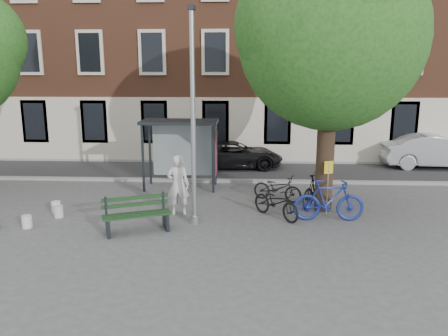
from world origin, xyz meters
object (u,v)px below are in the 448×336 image
Objects in this scene: bike_d at (316,189)px; car_silver at (435,151)px; bus_shelter at (191,138)px; bike_c at (276,202)px; bike_b at (329,200)px; bench at (137,216)px; bike_a at (277,188)px; car_dark at (235,155)px; lamppost at (193,130)px; notice_sign at (328,177)px; painter at (178,185)px.

bike_d is 0.39× the size of car_silver.
bus_shelter is 4.84m from bike_c.
bike_b is 1.53m from bike_d.
bus_shelter is 5.12m from bike_d.
bike_a is at bearing 15.37° from bench.
car_dark is at bearing 20.97° from bike_b.
bike_a is at bearing -168.78° from car_dark.
bike_d is at bearing 26.91° from lamppost.
bus_shelter is 5.16m from bench.
bike_d is at bearing 3.95° from bike_b.
car_silver is at bearing 30.00° from notice_sign.
bench is 1.14× the size of notice_sign.
car_dark is at bearing -29.05° from bike_d.
car_dark is at bearing 94.61° from notice_sign.
bike_d is at bearing 2.04° from bike_c.
painter is 3.63m from bike_a.
notice_sign is at bearing 135.55° from bike_d.
car_dark is 9.34m from car_silver.
lamppost reaches higher than bike_c.
bike_a is (3.20, -1.65, -1.46)m from bus_shelter.
painter is (0.02, -3.32, -0.97)m from bus_shelter.
notice_sign is at bearing -161.65° from car_dark.
bench is at bearing 177.74° from notice_sign.
bike_d is 1.20m from notice_sign.
car_silver reaches higher than bike_b.
bike_c is at bearing -3.34° from bench.
bench is 5.86m from notice_sign.
notice_sign is at bearing -29.43° from bike_c.
bike_c is 1.00× the size of bike_d.
bench is at bearing -153.67° from lamppost.
painter reaches higher than bench.
bench is at bearing 129.12° from car_silver.
notice_sign is at bearing -178.58° from painter.
notice_sign reaches higher than bike_d.
bike_d is at bearing 4.16° from bench.
bench is (-0.92, -4.86, -1.48)m from bus_shelter.
car_silver is (7.87, 7.66, 0.30)m from bike_c.
car_dark is at bearing -103.23° from painter.
bus_shelter is 11.74m from car_silver.
notice_sign reaches higher than bike_b.
bike_a is 0.93× the size of bike_d.
bus_shelter is 1.66× the size of notice_sign.
car_dark reaches higher than bike_a.
lamppost is 4.84m from bike_d.
bike_b is at bearing -114.79° from notice_sign.
bus_shelter is at bearing 50.06° from bike_b.
bike_a is 2.21m from notice_sign.
notice_sign is (5.55, 1.71, 0.77)m from bench.
lamppost is 2.89m from bench.
bike_b is 1.56m from bike_c.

